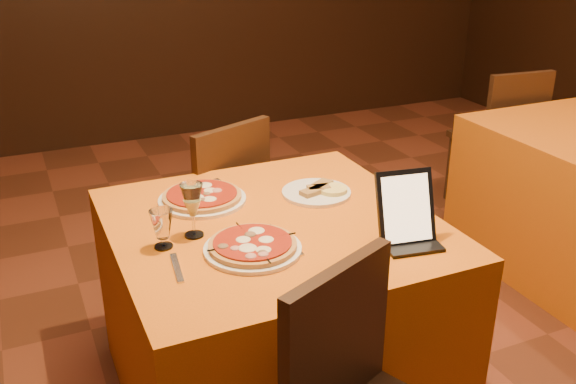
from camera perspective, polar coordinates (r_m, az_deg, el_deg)
name	(u,v)px	position (r m, az deg, el deg)	size (l,w,h in m)	color
floor	(407,380)	(2.76, 10.55, -16.12)	(6.00, 7.00, 0.01)	#5E2D19
main_table	(274,311)	(2.43, -1.29, -10.57)	(1.10, 1.10, 0.75)	orange
chair_main_far	(208,210)	(3.05, -7.14, -1.59)	(0.40, 0.40, 0.91)	black
chair_side_far	(494,139)	(4.22, 17.82, 4.54)	(0.46, 0.46, 0.91)	black
pizza_near	(253,247)	(2.05, -3.17, -4.89)	(0.31, 0.31, 0.03)	white
pizza_far	(202,198)	(2.41, -7.64, -0.51)	(0.33, 0.33, 0.03)	white
cutlet_dish	(316,191)	(2.46, 2.54, 0.08)	(0.27, 0.27, 0.03)	white
wine_glass	(193,210)	(2.13, -8.47, -1.59)	(0.07, 0.07, 0.19)	#EFF58B
water_glass	(162,229)	(2.08, -11.12, -3.26)	(0.06, 0.06, 0.13)	white
tablet	(406,207)	(2.10, 10.41, -1.35)	(0.19, 0.02, 0.24)	black
knife	(287,243)	(2.09, -0.10, -4.55)	(0.19, 0.02, 0.01)	#A7A7AE
fork_near	(177,268)	(1.98, -9.85, -6.65)	(0.18, 0.02, 0.01)	silver
fork_far	(225,186)	(2.54, -5.59, 0.55)	(0.17, 0.02, 0.01)	silver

